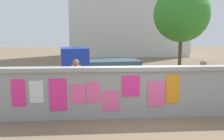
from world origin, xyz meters
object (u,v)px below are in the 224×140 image
Objects in this scene: bicycle_near at (161,91)px; person_walking at (76,77)px; tree_roadside at (182,14)px; bicycle_far at (168,77)px; auto_rickshaw_truck at (96,68)px; motorcycle at (206,83)px; person_bystander at (202,79)px.

person_walking is at bearing -175.34° from bicycle_near.
bicycle_far is at bearing -113.80° from tree_roadside.
auto_rickshaw_truck is 0.64× the size of tree_roadside.
auto_rickshaw_truck is at bearing 159.17° from motorcycle.
tree_roadside is at bearing 78.09° from motorcycle.
bicycle_far is 7.80m from tree_roadside.
auto_rickshaw_truck is 3.53m from bicycle_far.
auto_rickshaw_truck is 4.88m from motorcycle.
tree_roadside is (2.82, 6.38, 3.49)m from bicycle_far.
motorcycle is at bearing -101.91° from tree_roadside.
tree_roadside is at bearing 67.13° from bicycle_near.
person_bystander is (4.28, -0.60, 0.00)m from person_walking.
tree_roadside reaches higher than bicycle_near.
motorcycle is 5.44m from person_walking.
person_bystander is (-0.99, -1.81, 0.52)m from motorcycle.
motorcycle is 2.20m from bicycle_far.
person_bystander reaches higher than motorcycle.
bicycle_far is 5.29m from person_walking.
person_bystander is at bearing -88.94° from bicycle_far.
bicycle_near is 3.09m from bicycle_far.
auto_rickshaw_truck is 3.03m from person_walking.
bicycle_near is 0.28× the size of tree_roadside.
auto_rickshaw_truck is 2.33× the size of person_walking.
bicycle_far is 0.29× the size of tree_roadside.
auto_rickshaw_truck is at bearing -176.74° from bicycle_far.
bicycle_near is 1.57m from person_bystander.
auto_rickshaw_truck reaches higher than person_bystander.
auto_rickshaw_truck reaches higher than bicycle_far.
bicycle_near is at bearing -48.43° from auto_rickshaw_truck.
bicycle_near is 1.02× the size of person_bystander.
person_bystander reaches higher than bicycle_near.
auto_rickshaw_truck is at bearing -133.73° from tree_roadside.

